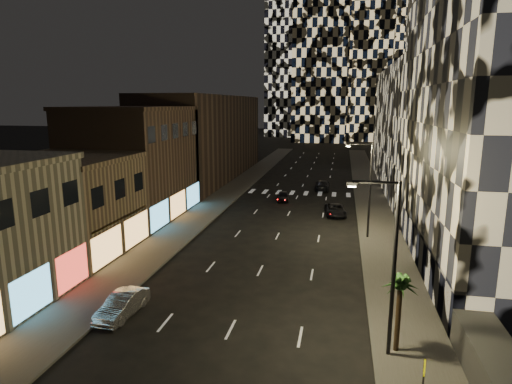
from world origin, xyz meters
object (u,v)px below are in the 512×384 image
at_px(car_silver_parked, 122,305).
at_px(car_dark_oncoming, 322,185).
at_px(streetlight_near, 390,257).
at_px(car_dark_midlane, 283,196).
at_px(car_dark_rightlane, 335,210).
at_px(streetlight_far, 368,184).
at_px(palm_tree, 400,289).
at_px(ped_sign, 424,377).

distance_m(car_silver_parked, car_dark_oncoming, 42.79).
relative_size(streetlight_near, car_dark_midlane, 2.41).
relative_size(car_dark_midlane, car_dark_rightlane, 0.80).
bearing_deg(streetlight_far, car_dark_midlane, 124.50).
xyz_separation_m(car_dark_rightlane, palm_tree, (3.64, -27.61, 2.91)).
bearing_deg(car_silver_parked, palm_tree, 0.92).
bearing_deg(car_silver_parked, ped_sign, -14.21).
xyz_separation_m(car_dark_oncoming, ped_sign, (6.33, -46.93, 1.02)).
bearing_deg(car_dark_midlane, ped_sign, -81.01).
height_order(streetlight_far, ped_sign, streetlight_far).
height_order(car_silver_parked, car_dark_rightlane, car_silver_parked).
height_order(streetlight_far, car_silver_parked, streetlight_far).
xyz_separation_m(streetlight_near, palm_tree, (0.67, 0.47, -1.79)).
xyz_separation_m(streetlight_far, car_dark_rightlane, (-2.97, 8.08, -4.70)).
bearing_deg(ped_sign, car_dark_oncoming, 109.15).
relative_size(car_dark_rightlane, ped_sign, 1.95).
height_order(streetlight_near, streetlight_far, same).
xyz_separation_m(car_dark_midlane, car_dark_oncoming, (4.75, 8.44, 0.10)).
height_order(streetlight_far, car_dark_rightlane, streetlight_far).
xyz_separation_m(streetlight_near, ped_sign, (1.16, -4.06, -3.59)).
distance_m(car_silver_parked, ped_sign, 17.27).
distance_m(streetlight_near, palm_tree, 1.97).
bearing_deg(ped_sign, car_silver_parked, 173.42).
relative_size(streetlight_far, palm_tree, 2.18).
bearing_deg(streetlight_near, ped_sign, -74.10).
bearing_deg(ped_sign, palm_tree, 107.63).
relative_size(car_silver_parked, car_dark_oncoming, 0.83).
xyz_separation_m(car_silver_parked, palm_tree, (15.90, -0.81, 2.86)).
bearing_deg(palm_tree, ped_sign, -83.85).
bearing_deg(car_dark_oncoming, palm_tree, 96.67).
bearing_deg(car_dark_midlane, car_dark_oncoming, 53.60).
xyz_separation_m(streetlight_near, streetlight_far, (0.00, 20.00, 0.00)).
xyz_separation_m(streetlight_near, car_silver_parked, (-15.23, 1.28, -4.65)).
bearing_deg(streetlight_near, car_dark_rightlane, 96.04).
relative_size(streetlight_far, car_dark_oncoming, 1.77).
relative_size(streetlight_near, ped_sign, 3.74).
distance_m(car_silver_parked, palm_tree, 16.17).
distance_m(streetlight_near, car_dark_rightlane, 28.62).
bearing_deg(car_dark_oncoming, ped_sign, 96.51).
bearing_deg(streetlight_far, streetlight_near, -90.00).
height_order(streetlight_near, car_silver_parked, streetlight_near).
relative_size(car_dark_oncoming, car_dark_rightlane, 1.08).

